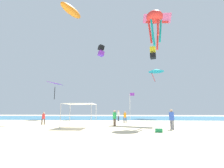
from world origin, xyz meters
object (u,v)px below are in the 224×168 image
Objects in this scene: kite_delta_teal at (156,70)px; kite_inflatable_orange at (71,11)px; canopy_tent at (80,105)px; cooler_box at (159,130)px; kite_box_black at (101,51)px; person_far_shore at (125,116)px; banner_flag at (130,106)px; kite_octopus_red at (155,19)px; kite_box_yellow at (153,53)px; person_rightmost at (172,118)px; kite_parafoil_pink at (156,19)px; kite_diamond_purple at (55,84)px; person_central at (43,117)px; person_leftmost at (118,115)px; person_near_tent at (115,117)px.

kite_inflatable_orange is at bearing -71.82° from kite_delta_teal.
cooler_box is at bearing -23.22° from canopy_tent.
kite_delta_teal is 14.46m from kite_box_black.
person_far_shore is 5.20m from banner_flag.
kite_octopus_red is at bearing -41.08° from person_far_shore.
cooler_box is at bearing 94.72° from kite_box_yellow.
kite_inflatable_orange reaches higher than cooler_box.
kite_octopus_red is at bearing 21.67° from canopy_tent.
banner_flag is (-3.77, 3.79, 1.23)m from person_rightmost.
kite_box_black is at bearing -110.95° from kite_delta_teal.
person_rightmost is 24.87m from kite_delta_teal.
kite_delta_teal is (6.96, 18.67, 8.98)m from banner_flag.
kite_parafoil_pink reaches higher than kite_box_yellow.
kite_diamond_purple is at bearing -97.46° from kite_delta_teal.
person_central is 0.36× the size of kite_parafoil_pink.
kite_box_black is at bearing 8.35° from kite_inflatable_orange.
canopy_tent reaches higher than person_far_shore.
kite_diamond_purple is at bearing 152.06° from person_far_shore.
kite_box_black is (-11.57, 11.85, -1.15)m from kite_parafoil_pink.
canopy_tent is at bearing -0.77° from person_leftmost.
person_central is 0.34× the size of kite_delta_teal.
cooler_box is (3.86, -14.69, -0.92)m from person_leftmost.
kite_inflatable_orange is 15.14m from kite_octopus_red.
kite_parafoil_pink reaches higher than cooler_box.
kite_box_black is (-9.98, 18.09, 2.60)m from kite_octopus_red.
kite_box_yellow is at bearing 166.30° from person_leftmost.
person_far_shore is 18.05m from kite_parafoil_pink.
cooler_box is 0.11× the size of kite_octopus_red.
person_central is (-9.28, 1.18, -0.15)m from person_near_tent.
kite_box_yellow reaches higher than kite_delta_teal.
kite_box_yellow is 23.59m from kite_octopus_red.
person_far_shore reaches higher than person_central.
canopy_tent reaches higher than person_central.
kite_parafoil_pink is at bearing 23.51° from person_far_shore.
kite_octopus_red is (-3.80, -23.03, -3.44)m from kite_box_yellow.
person_rightmost is 0.36× the size of kite_inflatable_orange.
person_rightmost is (5.55, -12.56, 0.03)m from person_leftmost.
person_rightmost is 0.41× the size of kite_delta_teal.
person_rightmost is at bearing -60.47° from person_far_shore.
person_central is 24.69m from kite_box_black.
kite_diamond_purple is (-4.48, 13.17, 6.53)m from person_central.
canopy_tent is at bearing -141.32° from kite_diamond_purple.
kite_inflatable_orange reaches higher than kite_box_black.
kite_box_black reaches higher than person_rightmost.
kite_box_yellow is at bearing 20.88° from person_central.
person_near_tent is at bearing -166.31° from banner_flag.
kite_diamond_purple is at bearing 121.53° from canopy_tent.
person_rightmost is 0.36× the size of kite_octopus_red.
kite_box_black is at bearing 34.44° from kite_box_yellow.
kite_inflatable_orange is 14.00m from kite_box_black.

